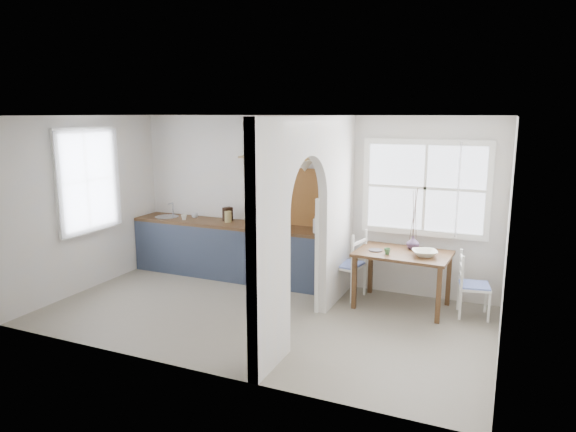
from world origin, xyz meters
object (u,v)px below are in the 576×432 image
at_px(chair_left, 346,264).
at_px(vase, 413,243).
at_px(chair_right, 474,285).
at_px(dining_table, 402,280).
at_px(kettle, 318,225).

bearing_deg(chair_left, vase, 109.18).
xyz_separation_m(chair_left, chair_right, (1.76, -0.05, -0.07)).
height_order(dining_table, kettle, kettle).
bearing_deg(vase, kettle, -176.88).
relative_size(chair_left, kettle, 4.08).
distance_m(chair_left, vase, 1.00).
bearing_deg(chair_left, kettle, -86.99).
xyz_separation_m(kettle, vase, (1.37, 0.07, -0.15)).
distance_m(dining_table, vase, 0.54).
height_order(chair_left, chair_right, chair_left).
relative_size(chair_right, kettle, 3.52).
xyz_separation_m(chair_right, kettle, (-2.22, 0.11, 0.59)).
bearing_deg(dining_table, vase, 72.29).
height_order(dining_table, chair_right, chair_right).
bearing_deg(kettle, dining_table, 5.88).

